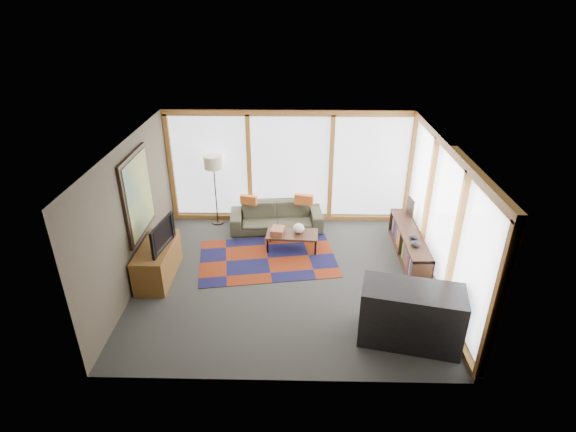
{
  "coord_description": "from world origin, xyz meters",
  "views": [
    {
      "loc": [
        0.17,
        -7.04,
        4.84
      ],
      "look_at": [
        0.0,
        0.4,
        1.1
      ],
      "focal_mm": 28.0,
      "sensor_mm": 36.0,
      "label": 1
    }
  ],
  "objects_px": {
    "coffee_table": "(292,241)",
    "bookshelf": "(409,244)",
    "sofa": "(276,217)",
    "floor_lamp": "(215,190)",
    "bar_counter": "(411,315)",
    "tv_console": "(158,261)",
    "television": "(158,234)"
  },
  "relations": [
    {
      "from": "bookshelf",
      "to": "tv_console",
      "type": "xyz_separation_m",
      "value": [
        -4.85,
        -0.84,
        0.06
      ]
    },
    {
      "from": "bookshelf",
      "to": "bar_counter",
      "type": "relative_size",
      "value": 1.46
    },
    {
      "from": "floor_lamp",
      "to": "tv_console",
      "type": "height_order",
      "value": "floor_lamp"
    },
    {
      "from": "television",
      "to": "tv_console",
      "type": "bearing_deg",
      "value": 79.64
    },
    {
      "from": "floor_lamp",
      "to": "coffee_table",
      "type": "height_order",
      "value": "floor_lamp"
    },
    {
      "from": "bar_counter",
      "to": "tv_console",
      "type": "bearing_deg",
      "value": 171.76
    },
    {
      "from": "sofa",
      "to": "coffee_table",
      "type": "height_order",
      "value": "sofa"
    },
    {
      "from": "sofa",
      "to": "bookshelf",
      "type": "height_order",
      "value": "sofa"
    },
    {
      "from": "bar_counter",
      "to": "television",
      "type": "bearing_deg",
      "value": 171.73
    },
    {
      "from": "tv_console",
      "to": "bar_counter",
      "type": "relative_size",
      "value": 0.9
    },
    {
      "from": "floor_lamp",
      "to": "bar_counter",
      "type": "height_order",
      "value": "floor_lamp"
    },
    {
      "from": "sofa",
      "to": "coffee_table",
      "type": "relative_size",
      "value": 1.93
    },
    {
      "from": "tv_console",
      "to": "sofa",
      "type": "bearing_deg",
      "value": 42.83
    },
    {
      "from": "coffee_table",
      "to": "television",
      "type": "relative_size",
      "value": 1.17
    },
    {
      "from": "television",
      "to": "floor_lamp",
      "type": "bearing_deg",
      "value": -6.85
    },
    {
      "from": "bar_counter",
      "to": "sofa",
      "type": "bearing_deg",
      "value": 133.77
    },
    {
      "from": "television",
      "to": "bar_counter",
      "type": "bearing_deg",
      "value": -101.58
    },
    {
      "from": "coffee_table",
      "to": "bookshelf",
      "type": "height_order",
      "value": "bookshelf"
    },
    {
      "from": "floor_lamp",
      "to": "tv_console",
      "type": "relative_size",
      "value": 1.22
    },
    {
      "from": "television",
      "to": "sofa",
      "type": "bearing_deg",
      "value": -36.31
    },
    {
      "from": "sofa",
      "to": "floor_lamp",
      "type": "distance_m",
      "value": 1.5
    },
    {
      "from": "television",
      "to": "bar_counter",
      "type": "distance_m",
      "value": 4.53
    },
    {
      "from": "sofa",
      "to": "bar_counter",
      "type": "distance_m",
      "value": 4.21
    },
    {
      "from": "coffee_table",
      "to": "bar_counter",
      "type": "height_order",
      "value": "bar_counter"
    },
    {
      "from": "coffee_table",
      "to": "bookshelf",
      "type": "xyz_separation_m",
      "value": [
        2.36,
        -0.26,
        0.1
      ]
    },
    {
      "from": "coffee_table",
      "to": "television",
      "type": "xyz_separation_m",
      "value": [
        -2.4,
        -1.14,
        0.75
      ]
    },
    {
      "from": "sofa",
      "to": "floor_lamp",
      "type": "relative_size",
      "value": 1.25
    },
    {
      "from": "television",
      "to": "bar_counter",
      "type": "height_order",
      "value": "television"
    },
    {
      "from": "sofa",
      "to": "floor_lamp",
      "type": "xyz_separation_m",
      "value": [
        -1.38,
        0.26,
        0.52
      ]
    },
    {
      "from": "tv_console",
      "to": "coffee_table",
      "type": "bearing_deg",
      "value": 23.87
    },
    {
      "from": "coffee_table",
      "to": "bookshelf",
      "type": "bearing_deg",
      "value": -6.27
    },
    {
      "from": "floor_lamp",
      "to": "bar_counter",
      "type": "relative_size",
      "value": 1.1
    }
  ]
}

